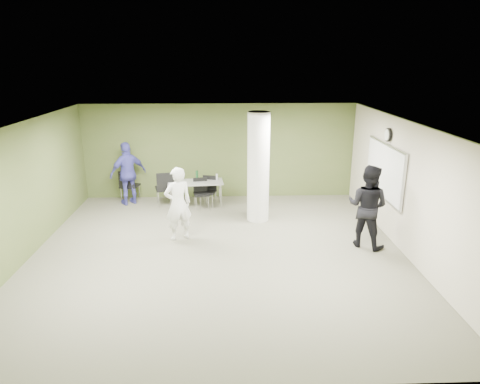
{
  "coord_description": "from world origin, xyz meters",
  "views": [
    {
      "loc": [
        0.15,
        -8.47,
        4.03
      ],
      "look_at": [
        0.5,
        1.0,
        1.07
      ],
      "focal_mm": 32.0,
      "sensor_mm": 36.0,
      "label": 1
    }
  ],
  "objects_px": {
    "folding_table": "(196,183)",
    "woman_white": "(178,204)",
    "man_black": "(367,206)",
    "chair_back_left": "(128,184)",
    "man_blue": "(128,174)"
  },
  "relations": [
    {
      "from": "folding_table",
      "to": "man_blue",
      "type": "height_order",
      "value": "man_blue"
    },
    {
      "from": "chair_back_left",
      "to": "man_black",
      "type": "height_order",
      "value": "man_black"
    },
    {
      "from": "chair_back_left",
      "to": "man_blue",
      "type": "relative_size",
      "value": 0.53
    },
    {
      "from": "man_black",
      "to": "man_blue",
      "type": "xyz_separation_m",
      "value": [
        -5.87,
        3.12,
        -0.03
      ]
    },
    {
      "from": "folding_table",
      "to": "man_blue",
      "type": "distance_m",
      "value": 1.97
    },
    {
      "from": "folding_table",
      "to": "woman_white",
      "type": "height_order",
      "value": "woman_white"
    },
    {
      "from": "folding_table",
      "to": "man_blue",
      "type": "xyz_separation_m",
      "value": [
        -1.93,
        0.27,
        0.23
      ]
    },
    {
      "from": "man_blue",
      "to": "chair_back_left",
      "type": "bearing_deg",
      "value": -105.95
    },
    {
      "from": "woman_white",
      "to": "man_black",
      "type": "height_order",
      "value": "man_black"
    },
    {
      "from": "man_blue",
      "to": "woman_white",
      "type": "bearing_deg",
      "value": 88.36
    },
    {
      "from": "folding_table",
      "to": "woman_white",
      "type": "bearing_deg",
      "value": -101.24
    },
    {
      "from": "chair_back_left",
      "to": "woman_white",
      "type": "height_order",
      "value": "woman_white"
    },
    {
      "from": "man_black",
      "to": "chair_back_left",
      "type": "bearing_deg",
      "value": 8.99
    },
    {
      "from": "man_black",
      "to": "man_blue",
      "type": "bearing_deg",
      "value": 9.99
    },
    {
      "from": "folding_table",
      "to": "woman_white",
      "type": "distance_m",
      "value": 2.36
    }
  ]
}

